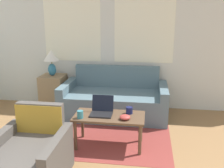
# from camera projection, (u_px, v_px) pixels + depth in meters

# --- Properties ---
(wall_back) EXTENTS (6.47, 0.06, 2.60)m
(wall_back) POSITION_uv_depth(u_px,v_px,m) (112.00, 40.00, 4.98)
(wall_back) COLOR silver
(wall_back) RESTS_ON ground_plane
(rug) EXTENTS (1.75, 2.06, 0.01)m
(rug) POSITION_uv_depth(u_px,v_px,m) (115.00, 128.00, 4.25)
(rug) COLOR brown
(rug) RESTS_ON ground_plane
(couch) EXTENTS (1.87, 0.93, 0.85)m
(couch) POSITION_uv_depth(u_px,v_px,m) (115.00, 101.00, 4.78)
(couch) COLOR slate
(couch) RESTS_ON ground_plane
(armchair) EXTENTS (0.76, 0.84, 0.80)m
(armchair) POSITION_uv_depth(u_px,v_px,m) (31.00, 158.00, 2.91)
(armchair) COLOR #514C47
(armchair) RESTS_ON ground_plane
(side_table) EXTENTS (0.45, 0.45, 0.65)m
(side_table) POSITION_uv_depth(u_px,v_px,m) (54.00, 92.00, 5.08)
(side_table) COLOR #937551
(side_table) RESTS_ON ground_plane
(table_lamp) EXTENTS (0.30, 0.30, 0.49)m
(table_lamp) POSITION_uv_depth(u_px,v_px,m) (51.00, 59.00, 4.91)
(table_lamp) COLOR teal
(table_lamp) RESTS_ON side_table
(coffee_table) EXTENTS (0.97, 0.48, 0.46)m
(coffee_table) POSITION_uv_depth(u_px,v_px,m) (109.00, 119.00, 3.61)
(coffee_table) COLOR brown
(coffee_table) RESTS_ON ground_plane
(laptop) EXTENTS (0.30, 0.29, 0.24)m
(laptop) POSITION_uv_depth(u_px,v_px,m) (102.00, 110.00, 3.64)
(laptop) COLOR black
(laptop) RESTS_ON coffee_table
(cup_navy) EXTENTS (0.08, 0.08, 0.10)m
(cup_navy) POSITION_uv_depth(u_px,v_px,m) (80.00, 114.00, 3.49)
(cup_navy) COLOR teal
(cup_navy) RESTS_ON coffee_table
(cup_yellow) EXTENTS (0.09, 0.09, 0.09)m
(cup_yellow) POSITION_uv_depth(u_px,v_px,m) (129.00, 110.00, 3.65)
(cup_yellow) COLOR #191E4C
(cup_yellow) RESTS_ON coffee_table
(snack_bowl) EXTENTS (0.15, 0.15, 0.06)m
(snack_bowl) POSITION_uv_depth(u_px,v_px,m) (125.00, 117.00, 3.45)
(snack_bowl) COLOR #B23D38
(snack_bowl) RESTS_ON coffee_table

